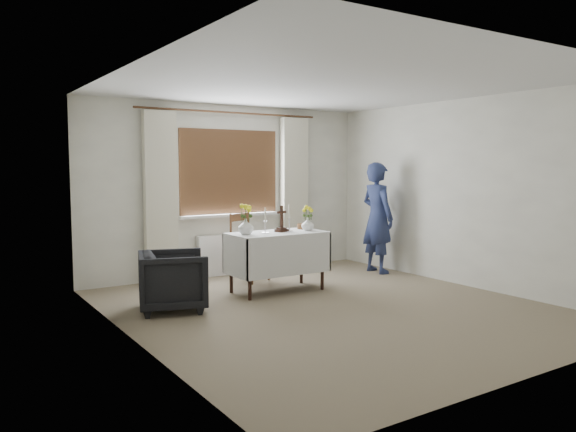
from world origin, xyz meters
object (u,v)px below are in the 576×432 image
object	(u,v)px
wooden_chair	(250,247)
armchair	(173,281)
flower_vase_right	(308,224)
altar_table	(277,262)
wooden_cross	(282,219)
person	(377,218)
flower_vase_left	(246,227)

from	to	relation	value
wooden_chair	armchair	bearing A→B (deg)	-168.86
armchair	flower_vase_right	distance (m)	1.99
flower_vase_right	altar_table	bearing A→B (deg)	173.22
wooden_chair	armchair	xyz separation A→B (m)	(-1.51, -0.95, -0.14)
wooden_cross	wooden_chair	bearing A→B (deg)	81.27
person	flower_vase_right	distance (m)	1.54
altar_table	flower_vase_left	size ratio (longest dim) A/B	6.27
altar_table	wooden_chair	world-z (taller)	wooden_chair
altar_table	person	size ratio (longest dim) A/B	0.75
armchair	person	xyz separation A→B (m)	(3.43, 0.44, 0.50)
armchair	wooden_chair	bearing A→B (deg)	-40.51
wooden_cross	flower_vase_right	world-z (taller)	wooden_cross
wooden_chair	person	size ratio (longest dim) A/B	0.57
wooden_cross	flower_vase_left	bearing A→B (deg)	167.56
wooden_chair	flower_vase_left	distance (m)	0.97
altar_table	flower_vase_right	bearing A→B (deg)	-6.78
wooden_chair	person	bearing A→B (deg)	-35.61
wooden_chair	flower_vase_right	size ratio (longest dim) A/B	5.61
armchair	wooden_cross	xyz separation A→B (m)	(1.56, 0.20, 0.60)
altar_table	flower_vase_left	distance (m)	0.65
altar_table	wooden_cross	xyz separation A→B (m)	(0.08, 0.02, 0.55)
wooden_cross	flower_vase_right	bearing A→B (deg)	-24.13
altar_table	flower_vase_right	size ratio (longest dim) A/B	7.32
wooden_chair	flower_vase_left	bearing A→B (deg)	-143.40
altar_table	armchair	xyz separation A→B (m)	(-1.48, -0.17, -0.05)
wooden_chair	flower_vase_right	world-z (taller)	wooden_chair
wooden_cross	person	bearing A→B (deg)	-4.89
wooden_chair	wooden_cross	xyz separation A→B (m)	(0.05, -0.75, 0.46)
altar_table	person	xyz separation A→B (m)	(1.95, 0.27, 0.45)
wooden_cross	flower_vase_right	xyz separation A→B (m)	(0.36, -0.07, -0.08)
altar_table	wooden_chair	distance (m)	0.78
armchair	person	distance (m)	3.49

